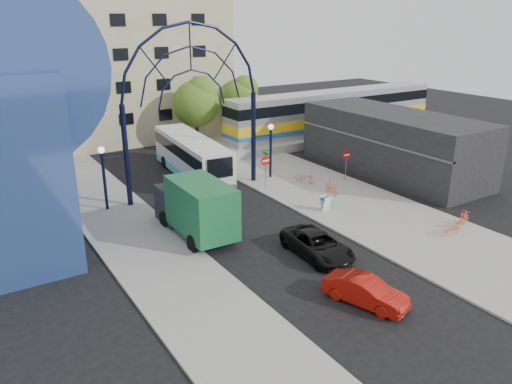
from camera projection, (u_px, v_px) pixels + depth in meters
ground at (315, 270)px, 25.73m from camera, size 120.00×120.00×0.00m
sidewalk_east at (372, 213)px, 32.93m from camera, size 8.00×56.00×0.12m
plaza_west at (153, 255)px, 27.21m from camera, size 5.00×50.00×0.12m
gateway_arch at (191, 75)px, 34.00m from camera, size 13.64×0.44×12.10m
stop_sign at (265, 164)px, 37.03m from camera, size 0.80×0.07×2.50m
do_not_enter_sign at (347, 158)px, 38.57m from camera, size 0.76×0.07×2.48m
street_name_sign at (266, 159)px, 37.67m from camera, size 0.70×0.70×2.80m
sandwich_board at (325, 202)px, 33.06m from camera, size 0.55×0.61×0.99m
commercial_block_east at (393, 143)px, 40.92m from camera, size 6.00×16.00×5.00m
apartment_block at (123, 70)px, 52.22m from camera, size 20.00×12.10×14.00m
train_platform at (333, 134)px, 53.19m from camera, size 32.00×5.00×0.80m
train_car at (334, 111)px, 52.35m from camera, size 25.10×3.05×4.20m
tree_north_a at (197, 101)px, 47.91m from camera, size 4.48×4.48×7.00m
tree_north_b at (80, 97)px, 45.83m from camera, size 5.12×5.12×8.00m
tree_north_c at (241, 97)px, 52.64m from camera, size 4.16×4.16×6.50m
city_bus at (192, 157)px, 40.06m from camera, size 3.66×11.88×3.21m
green_truck at (195, 207)px, 29.43m from camera, size 2.75×6.93×3.48m
black_suv at (317, 245)px, 27.03m from camera, size 2.45×4.90×1.33m
red_sedan at (365, 291)px, 22.53m from camera, size 2.55×4.12×1.28m
bike_near_a at (305, 177)px, 38.65m from camera, size 1.28×1.80×0.90m
bike_near_b at (332, 187)px, 36.23m from camera, size 0.65×1.69×0.99m
bike_far_a at (451, 228)px, 29.46m from camera, size 1.56×0.60×0.81m
bike_far_b at (463, 219)px, 30.61m from camera, size 1.65×0.78×0.96m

